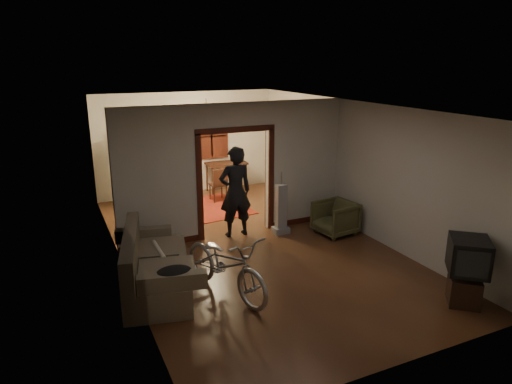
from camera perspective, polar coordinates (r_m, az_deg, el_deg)
floor at (r=9.36m, az=-0.78°, el=-6.60°), size 5.00×8.50×0.01m
ceiling at (r=8.66m, az=-0.85°, el=10.73°), size 5.00×8.50×0.01m
wall_back at (r=12.82m, az=-8.62°, el=6.05°), size 5.00×0.02×2.80m
wall_left at (r=8.25m, az=-16.88°, el=-0.18°), size 0.02×8.50×2.80m
wall_right at (r=10.15m, az=12.20°, el=3.18°), size 0.02×8.50×2.80m
partition_wall at (r=9.58m, az=-2.64°, el=2.75°), size 5.00×0.14×2.80m
door_casing at (r=9.65m, az=-2.62°, el=1.02°), size 1.74×0.20×2.32m
far_window at (r=12.97m, az=-5.61°, el=6.94°), size 0.98×0.06×1.28m
chandelier at (r=11.03m, az=-6.20°, el=9.48°), size 0.24×0.24×0.24m
light_switch at (r=9.98m, az=3.13°, el=2.41°), size 0.08×0.01×0.12m
sofa at (r=7.66m, az=-12.31°, el=-8.25°), size 1.46×2.37×1.01m
rolled_paper at (r=7.94m, az=-12.10°, el=-7.15°), size 0.10×0.77×0.10m
jacket at (r=6.79m, az=-10.23°, el=-9.82°), size 0.52×0.39×0.15m
bicycle at (r=7.33m, az=-3.79°, el=-8.93°), size 1.24×2.10×1.04m
armchair at (r=9.94m, az=9.86°, el=-3.22°), size 0.88×0.86×0.72m
tv_stand at (r=7.85m, az=24.54°, el=-11.12°), size 0.65×0.66×0.44m
crt_tv at (r=7.62m, az=25.06°, el=-7.21°), size 0.83×0.83×0.53m
vacuum at (r=9.80m, az=3.15°, el=-2.15°), size 0.40×0.35×1.09m
person at (r=9.55m, az=-2.60°, el=0.02°), size 0.72×0.48×1.93m
oriental_rug at (r=11.69m, az=-5.46°, el=-1.89°), size 1.75×2.18×0.02m
locker at (r=12.16m, az=-14.41°, el=2.57°), size 0.88×0.50×1.72m
globe at (r=11.96m, az=-14.78°, el=7.59°), size 0.27×0.27×0.27m
desk at (r=13.00m, az=-3.70°, el=1.88°), size 1.17×0.73×0.82m
desk_chair at (r=12.10m, az=-4.78°, el=0.94°), size 0.43×0.43×0.90m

